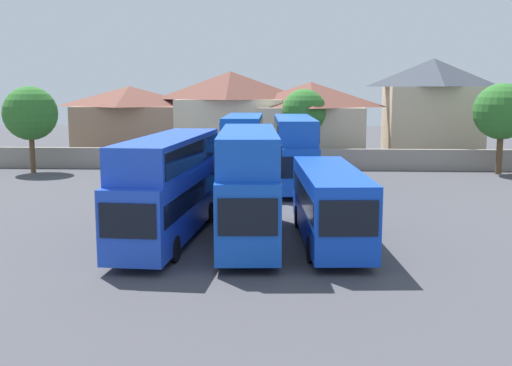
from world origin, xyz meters
The scene contains 14 objects.
ground centered at (0.00, 18.00, 0.00)m, with size 140.00×140.00×0.00m, color #424247.
depot_boundary_wall centered at (0.00, 25.33, 0.90)m, with size 56.00×0.50×1.80m, color gray.
bus_1 centered at (-3.83, 0.11, 2.69)m, with size 3.22×12.18×4.77m.
bus_2 centered at (-0.18, -0.23, 2.86)m, with size 3.16×10.94×5.09m.
bus_3 centered at (3.50, -0.24, 1.93)m, with size 3.21×10.63×3.38m.
bus_4 centered at (-1.56, 15.65, 2.84)m, with size 2.75×10.16×5.05m.
bus_5 centered at (2.02, 15.68, 2.78)m, with size 3.12×12.12×4.94m.
house_terrace_left centered at (-13.82, 32.19, 3.63)m, with size 10.29×7.43×7.13m.
house_terrace_centre centered at (-3.94, 31.85, 4.35)m, with size 10.44×6.94×8.51m.
house_terrace_right centered at (3.66, 31.02, 3.84)m, with size 10.06×7.85×7.51m.
house_terrace_far_right centered at (15.17, 32.10, 4.94)m, with size 8.98×6.55×9.69m.
tree_left_of_lot centered at (18.74, 23.33, 5.07)m, with size 4.53×4.53×7.36m.
tree_behind_wall centered at (2.98, 27.83, 4.83)m, with size 3.99×3.99×6.88m.
tree_right_of_lot centered at (-19.59, 22.33, 4.88)m, with size 4.43×4.43×7.12m.
Camera 1 is at (1.63, -27.99, 6.99)m, focal length 43.72 mm.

